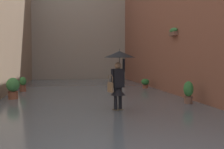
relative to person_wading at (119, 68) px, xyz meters
name	(u,v)px	position (x,y,z in m)	size (l,w,h in m)	color
ground_plane	(91,96)	(0.53, -4.26, -1.49)	(60.00, 60.00, 0.00)	gray
flood_water	(91,96)	(0.53, -4.26, -1.46)	(8.75, 28.09, 0.07)	slate
building_facade_far	(79,8)	(0.53, -16.20, 4.80)	(11.55, 1.80, 12.59)	#A89989
person_wading	(119,68)	(0.00, 0.00, 0.00)	(1.04, 1.04, 2.12)	#4C4233
potted_plant_near_right	(23,84)	(3.99, -6.29, -1.05)	(0.36, 0.36, 0.85)	brown
potted_plant_mid_left	(145,83)	(-2.90, -6.92, -1.13)	(0.46, 0.46, 0.63)	brown
potted_plant_near_left	(188,92)	(-2.91, -0.94, -0.99)	(0.38, 0.38, 0.93)	brown
potted_plant_far_right	(13,88)	(3.99, -3.39, -0.94)	(0.56, 0.56, 0.98)	#9E563D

